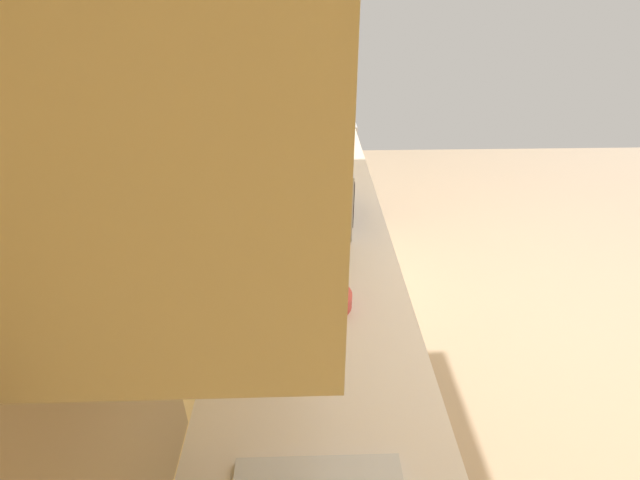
# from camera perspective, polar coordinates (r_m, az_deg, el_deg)

# --- Properties ---
(ground_plane) EXTENTS (6.55, 6.55, 0.00)m
(ground_plane) POSITION_cam_1_polar(r_m,az_deg,el_deg) (2.87, 26.07, -12.40)
(ground_plane) COLOR tan
(wall_back) EXTENTS (4.22, 0.12, 2.73)m
(wall_back) POSITION_cam_1_polar(r_m,az_deg,el_deg) (1.89, -13.16, 16.14)
(wall_back) COLOR #EEC777
(wall_back) RESTS_ON ground_plane
(counter_run) EXTENTS (3.34, 0.66, 0.88)m
(counter_run) POSITION_cam_1_polar(r_m,az_deg,el_deg) (1.99, -0.88, -13.06)
(counter_run) COLOR beige
(counter_run) RESTS_ON ground_plane
(window_back_wall) EXTENTS (0.55, 0.02, 0.62)m
(window_back_wall) POSITION_cam_1_polar(r_m,az_deg,el_deg) (0.74, -26.09, -22.93)
(window_back_wall) COLOR #997A4C
(oven_range) EXTENTS (0.63, 0.67, 1.06)m
(oven_range) POSITION_cam_1_polar(r_m,az_deg,el_deg) (3.68, -1.17, 9.23)
(oven_range) COLOR #B7BABF
(oven_range) RESTS_ON ground_plane
(microwave) EXTENTS (0.46, 0.37, 0.28)m
(microwave) POSITION_cam_1_polar(r_m,az_deg,el_deg) (1.95, -1.72, 6.73)
(microwave) COLOR #B7BABF
(microwave) RESTS_ON counter_run
(bowl) EXTENTS (0.16, 0.16, 0.05)m
(bowl) POSITION_cam_1_polar(r_m,az_deg,el_deg) (1.47, 0.95, -7.54)
(bowl) COLOR #D84C47
(bowl) RESTS_ON counter_run
(kettle) EXTENTS (0.16, 0.12, 0.17)m
(kettle) POSITION_cam_1_polar(r_m,az_deg,el_deg) (2.84, -0.46, 13.25)
(kettle) COLOR #B7BABF
(kettle) RESTS_ON counter_run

